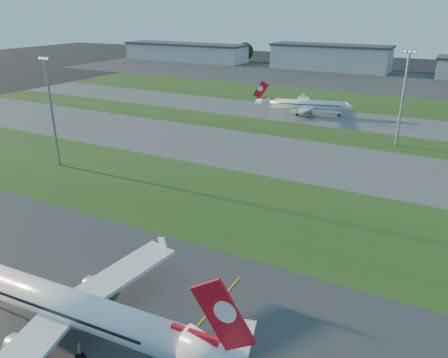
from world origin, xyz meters
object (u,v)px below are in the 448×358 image
Objects in this scene: airliner_parked at (71,307)px; airliner_taxiing at (306,105)px; light_mast_west at (51,105)px; light_mast_centre at (404,93)px.

airliner_taxiing is at bearing 92.41° from airliner_parked.
light_mast_centre is (70.00, 56.00, 0.00)m from light_mast_west.
airliner_parked is at bearing 81.48° from airliner_taxiing.
airliner_parked is at bearing -40.84° from light_mast_west.
light_mast_centre is at bearing 130.18° from airliner_taxiing.
light_mast_centre reaches higher than airliner_parked.
light_mast_west is at bearing 51.61° from airliner_taxiing.
light_mast_centre reaches higher than airliner_taxiing.
light_mast_west is 1.00× the size of light_mast_centre.
airliner_taxiing is 1.25× the size of light_mast_west.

